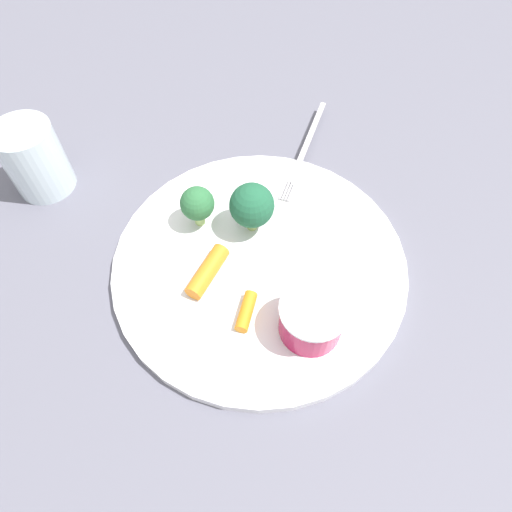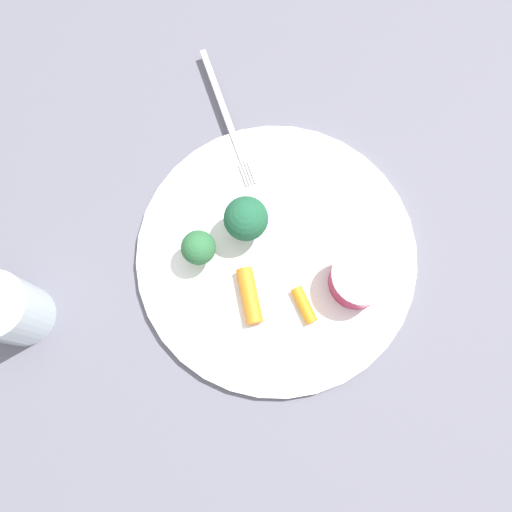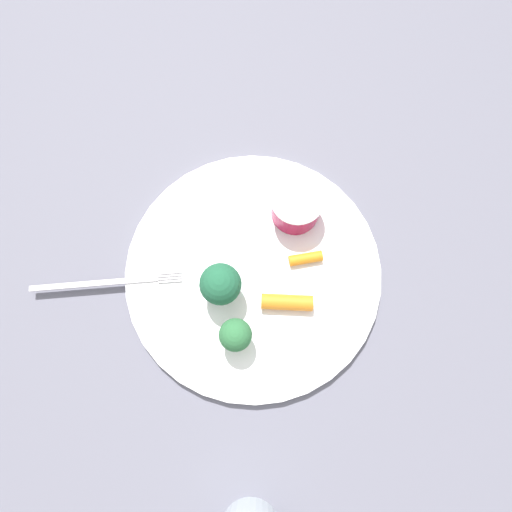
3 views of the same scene
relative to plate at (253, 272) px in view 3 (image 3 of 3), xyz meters
name	(u,v)px [view 3 (image 3 of 3)]	position (x,y,z in m)	size (l,w,h in m)	color
ground_plane	(253,273)	(0.00, 0.00, -0.01)	(2.40, 2.40, 0.00)	slate
plate	(253,272)	(0.00, 0.00, 0.00)	(0.30, 0.30, 0.01)	white
sauce_cup	(296,206)	(-0.08, -0.03, 0.03)	(0.06, 0.06, 0.04)	maroon
broccoli_floret_0	(220,283)	(0.04, 0.00, 0.04)	(0.05, 0.05, 0.06)	#8EB060
broccoli_floret_1	(235,335)	(0.06, 0.05, 0.04)	(0.04, 0.04, 0.05)	#9BC06D
carrot_stick_0	(306,258)	(-0.06, 0.02, 0.01)	(0.01, 0.01, 0.04)	orange
carrot_stick_1	(287,302)	(-0.01, 0.05, 0.01)	(0.02, 0.02, 0.06)	orange
fork	(109,282)	(0.15, -0.08, 0.01)	(0.16, 0.10, 0.00)	silver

